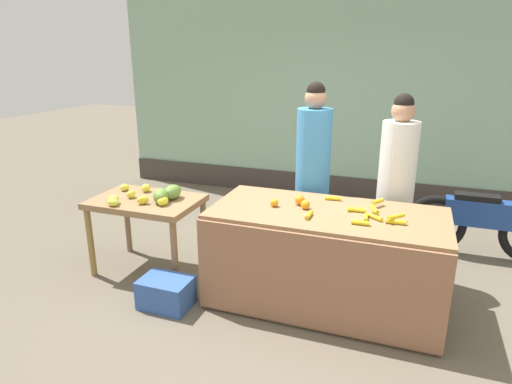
{
  "coord_description": "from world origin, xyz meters",
  "views": [
    {
      "loc": [
        0.92,
        -3.47,
        2.14
      ],
      "look_at": [
        -0.38,
        0.15,
        0.91
      ],
      "focal_mm": 30.96,
      "sensor_mm": 36.0,
      "label": 1
    }
  ],
  "objects_px": {
    "produce_crate": "(166,293)",
    "parked_motorcycle": "(483,222)",
    "vendor_woman_blue_shirt": "(312,177)",
    "vendor_woman_white_shirt": "(395,189)",
    "produce_sack": "(246,231)"
  },
  "relations": [
    {
      "from": "vendor_woman_blue_shirt",
      "to": "produce_sack",
      "type": "xyz_separation_m",
      "value": [
        -0.73,
        0.03,
        -0.71
      ]
    },
    {
      "from": "vendor_woman_blue_shirt",
      "to": "produce_crate",
      "type": "height_order",
      "value": "vendor_woman_blue_shirt"
    },
    {
      "from": "parked_motorcycle",
      "to": "produce_sack",
      "type": "bearing_deg",
      "value": -163.35
    },
    {
      "from": "vendor_woman_white_shirt",
      "to": "produce_crate",
      "type": "xyz_separation_m",
      "value": [
        -1.78,
        -1.26,
        -0.77
      ]
    },
    {
      "from": "vendor_woman_white_shirt",
      "to": "produce_crate",
      "type": "height_order",
      "value": "vendor_woman_white_shirt"
    },
    {
      "from": "vendor_woman_white_shirt",
      "to": "produce_sack",
      "type": "distance_m",
      "value": 1.66
    },
    {
      "from": "produce_sack",
      "to": "vendor_woman_blue_shirt",
      "type": "bearing_deg",
      "value": -2.6
    },
    {
      "from": "produce_crate",
      "to": "produce_sack",
      "type": "xyz_separation_m",
      "value": [
        0.26,
        1.28,
        0.11
      ]
    },
    {
      "from": "parked_motorcycle",
      "to": "produce_crate",
      "type": "height_order",
      "value": "parked_motorcycle"
    },
    {
      "from": "vendor_woman_blue_shirt",
      "to": "vendor_woman_white_shirt",
      "type": "xyz_separation_m",
      "value": [
        0.8,
        0.02,
        -0.05
      ]
    },
    {
      "from": "produce_crate",
      "to": "parked_motorcycle",
      "type": "bearing_deg",
      "value": 36.72
    },
    {
      "from": "vendor_woman_white_shirt",
      "to": "produce_crate",
      "type": "bearing_deg",
      "value": -144.7
    },
    {
      "from": "vendor_woman_white_shirt",
      "to": "parked_motorcycle",
      "type": "distance_m",
      "value": 1.27
    },
    {
      "from": "vendor_woman_white_shirt",
      "to": "vendor_woman_blue_shirt",
      "type": "bearing_deg",
      "value": -178.82
    },
    {
      "from": "produce_crate",
      "to": "vendor_woman_blue_shirt",
      "type": "bearing_deg",
      "value": 51.66
    }
  ]
}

